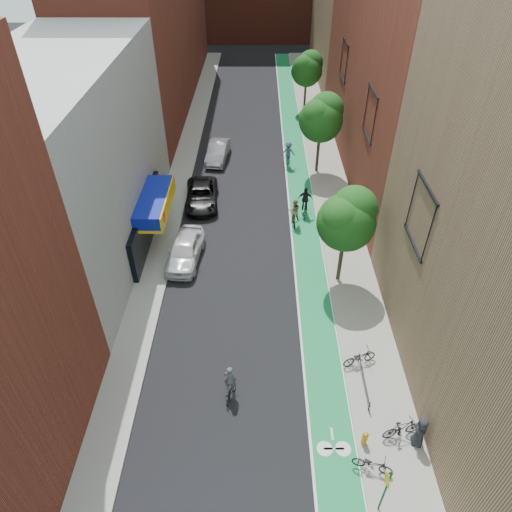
{
  "coord_description": "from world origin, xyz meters",
  "views": [
    {
      "loc": [
        0.68,
        -11.19,
        19.01
      ],
      "look_at": [
        0.52,
        10.51,
        1.5
      ],
      "focal_mm": 32.0,
      "sensor_mm": 36.0,
      "label": 1
    }
  ],
  "objects_px": {
    "cyclist_lead": "(230,386)",
    "pedestrian": "(420,432)",
    "cyclist_lane_near": "(294,214)",
    "cyclist_lane_far": "(288,155)",
    "parked_car_silver": "(218,152)",
    "parked_car_black": "(202,195)",
    "cyclist_lane_mid": "(305,204)",
    "fire_hydrant": "(365,438)",
    "parked_car_white": "(185,250)"
  },
  "relations": [
    {
      "from": "parked_car_white",
      "to": "parked_car_black",
      "type": "bearing_deg",
      "value": 92.12
    },
    {
      "from": "parked_car_black",
      "to": "cyclist_lane_far",
      "type": "xyz_separation_m",
      "value": [
        6.92,
        6.22,
        0.33
      ]
    },
    {
      "from": "parked_car_black",
      "to": "cyclist_lead",
      "type": "xyz_separation_m",
      "value": [
        3.08,
        -17.15,
        -0.04
      ]
    },
    {
      "from": "parked_car_black",
      "to": "parked_car_silver",
      "type": "xyz_separation_m",
      "value": [
        0.72,
        7.32,
        0.04
      ]
    },
    {
      "from": "parked_car_white",
      "to": "cyclist_lane_near",
      "type": "bearing_deg",
      "value": 34.32
    },
    {
      "from": "pedestrian",
      "to": "cyclist_lane_mid",
      "type": "bearing_deg",
      "value": -158.21
    },
    {
      "from": "cyclist_lane_near",
      "to": "cyclist_lane_mid",
      "type": "distance_m",
      "value": 1.68
    },
    {
      "from": "pedestrian",
      "to": "cyclist_lead",
      "type": "bearing_deg",
      "value": -95.78
    },
    {
      "from": "cyclist_lane_far",
      "to": "fire_hydrant",
      "type": "relative_size",
      "value": 2.83
    },
    {
      "from": "cyclist_lane_near",
      "to": "cyclist_lane_mid",
      "type": "xyz_separation_m",
      "value": [
        0.9,
        1.42,
        -0.06
      ]
    },
    {
      "from": "parked_car_white",
      "to": "cyclist_lane_mid",
      "type": "height_order",
      "value": "cyclist_lane_mid"
    },
    {
      "from": "parked_car_silver",
      "to": "cyclist_lane_mid",
      "type": "xyz_separation_m",
      "value": [
        7.1,
        -8.76,
        0.1
      ]
    },
    {
      "from": "parked_car_silver",
      "to": "cyclist_lane_far",
      "type": "height_order",
      "value": "cyclist_lane_far"
    },
    {
      "from": "cyclist_lane_mid",
      "to": "pedestrian",
      "type": "height_order",
      "value": "cyclist_lane_mid"
    },
    {
      "from": "parked_car_black",
      "to": "pedestrian",
      "type": "xyz_separation_m",
      "value": [
        11.32,
        -19.61,
        0.27
      ]
    },
    {
      "from": "cyclist_lane_near",
      "to": "cyclist_lane_far",
      "type": "distance_m",
      "value": 9.08
    },
    {
      "from": "pedestrian",
      "to": "fire_hydrant",
      "type": "xyz_separation_m",
      "value": [
        -2.3,
        -0.04,
        -0.42
      ]
    },
    {
      "from": "cyclist_lane_mid",
      "to": "cyclist_lane_near",
      "type": "bearing_deg",
      "value": 64.95
    },
    {
      "from": "parked_car_white",
      "to": "cyclist_lead",
      "type": "xyz_separation_m",
      "value": [
        3.45,
        -10.23,
        -0.14
      ]
    },
    {
      "from": "cyclist_lane_near",
      "to": "cyclist_lead",
      "type": "bearing_deg",
      "value": 71.45
    },
    {
      "from": "cyclist_lead",
      "to": "cyclist_lane_far",
      "type": "relative_size",
      "value": 0.89
    },
    {
      "from": "parked_car_silver",
      "to": "fire_hydrant",
      "type": "bearing_deg",
      "value": -67.14
    },
    {
      "from": "parked_car_black",
      "to": "cyclist_lane_mid",
      "type": "relative_size",
      "value": 2.33
    },
    {
      "from": "cyclist_lane_far",
      "to": "pedestrian",
      "type": "distance_m",
      "value": 26.21
    },
    {
      "from": "cyclist_lane_near",
      "to": "cyclist_lane_mid",
      "type": "bearing_deg",
      "value": -125.78
    },
    {
      "from": "pedestrian",
      "to": "parked_car_silver",
      "type": "bearing_deg",
      "value": -147.65
    },
    {
      "from": "cyclist_lane_far",
      "to": "parked_car_silver",
      "type": "bearing_deg",
      "value": -5.87
    },
    {
      "from": "parked_car_silver",
      "to": "cyclist_lane_far",
      "type": "xyz_separation_m",
      "value": [
        6.2,
        -1.1,
        0.29
      ]
    },
    {
      "from": "cyclist_lead",
      "to": "fire_hydrant",
      "type": "bearing_deg",
      "value": 168.78
    },
    {
      "from": "cyclist_lane_far",
      "to": "pedestrian",
      "type": "xyz_separation_m",
      "value": [
        4.4,
        -25.83,
        -0.06
      ]
    },
    {
      "from": "cyclist_lane_near",
      "to": "pedestrian",
      "type": "relative_size",
      "value": 1.25
    },
    {
      "from": "cyclist_lane_near",
      "to": "cyclist_lane_far",
      "type": "relative_size",
      "value": 0.95
    },
    {
      "from": "parked_car_silver",
      "to": "cyclist_lane_mid",
      "type": "height_order",
      "value": "cyclist_lane_mid"
    },
    {
      "from": "cyclist_lane_far",
      "to": "pedestrian",
      "type": "height_order",
      "value": "cyclist_lane_far"
    },
    {
      "from": "parked_car_black",
      "to": "cyclist_lane_mid",
      "type": "xyz_separation_m",
      "value": [
        7.81,
        -1.44,
        0.13
      ]
    },
    {
      "from": "parked_car_black",
      "to": "parked_car_white",
      "type": "bearing_deg",
      "value": -97.09
    },
    {
      "from": "cyclist_lead",
      "to": "parked_car_white",
      "type": "bearing_deg",
      "value": -59.72
    },
    {
      "from": "parked_car_white",
      "to": "pedestrian",
      "type": "distance_m",
      "value": 17.25
    },
    {
      "from": "cyclist_lane_mid",
      "to": "cyclist_lane_far",
      "type": "bearing_deg",
      "value": -76.12
    },
    {
      "from": "cyclist_lead",
      "to": "pedestrian",
      "type": "xyz_separation_m",
      "value": [
        8.24,
        -2.46,
        0.31
      ]
    },
    {
      "from": "cyclist_lane_mid",
      "to": "pedestrian",
      "type": "relative_size",
      "value": 1.33
    },
    {
      "from": "parked_car_white",
      "to": "cyclist_lane_mid",
      "type": "distance_m",
      "value": 9.85
    },
    {
      "from": "cyclist_lead",
      "to": "cyclist_lane_mid",
      "type": "xyz_separation_m",
      "value": [
        4.73,
        15.71,
        0.18
      ]
    },
    {
      "from": "cyclist_lane_mid",
      "to": "cyclist_lane_far",
      "type": "relative_size",
      "value": 1.01
    },
    {
      "from": "cyclist_lead",
      "to": "cyclist_lane_near",
      "type": "height_order",
      "value": "cyclist_lane_near"
    },
    {
      "from": "cyclist_lead",
      "to": "pedestrian",
      "type": "distance_m",
      "value": 8.6
    },
    {
      "from": "cyclist_lead",
      "to": "cyclist_lane_mid",
      "type": "height_order",
      "value": "cyclist_lane_mid"
    },
    {
      "from": "cyclist_lane_near",
      "to": "cyclist_lane_far",
      "type": "bearing_deg",
      "value": -93.52
    },
    {
      "from": "cyclist_lane_near",
      "to": "pedestrian",
      "type": "height_order",
      "value": "cyclist_lane_near"
    },
    {
      "from": "cyclist_lead",
      "to": "cyclist_lane_near",
      "type": "xyz_separation_m",
      "value": [
        3.84,
        14.29,
        0.24
      ]
    }
  ]
}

